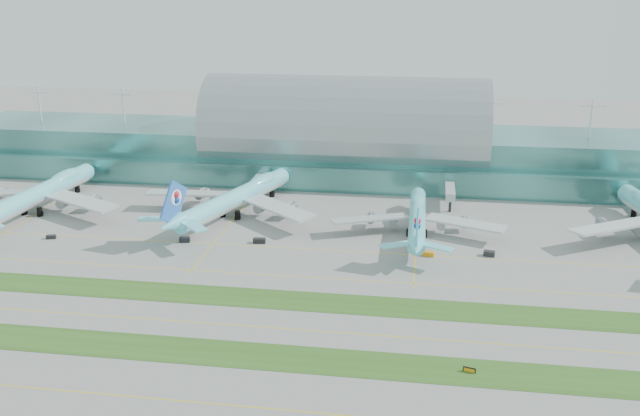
% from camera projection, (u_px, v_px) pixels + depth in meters
% --- Properties ---
extents(ground, '(700.00, 700.00, 0.00)m').
position_uv_depth(ground, '(289.00, 304.00, 189.36)').
color(ground, gray).
rests_on(ground, ground).
extents(terminal, '(340.00, 69.10, 36.00)m').
position_uv_depth(terminal, '(345.00, 144.00, 305.97)').
color(terminal, '#3D7A75').
rests_on(terminal, ground).
extents(grass_strip_near, '(420.00, 12.00, 0.08)m').
position_uv_depth(grass_strip_near, '(266.00, 357.00, 163.03)').
color(grass_strip_near, '#2D591E').
rests_on(grass_strip_near, ground).
extents(grass_strip_far, '(420.00, 12.00, 0.08)m').
position_uv_depth(grass_strip_far, '(291.00, 300.00, 191.22)').
color(grass_strip_far, '#2D591E').
rests_on(grass_strip_far, ground).
extents(taxiline_a, '(420.00, 0.35, 0.01)m').
position_uv_depth(taxiline_a, '(245.00, 406.00, 144.24)').
color(taxiline_a, yellow).
rests_on(taxiline_a, ground).
extents(taxiline_b, '(420.00, 0.35, 0.01)m').
position_uv_depth(taxiline_b, '(279.00, 328.00, 176.20)').
color(taxiline_b, yellow).
rests_on(taxiline_b, ground).
extents(taxiline_c, '(420.00, 0.35, 0.01)m').
position_uv_depth(taxiline_c, '(301.00, 277.00, 206.27)').
color(taxiline_c, yellow).
rests_on(taxiline_c, ground).
extents(taxiline_d, '(420.00, 0.35, 0.01)m').
position_uv_depth(taxiline_d, '(313.00, 249.00, 226.95)').
color(taxiline_d, yellow).
rests_on(taxiline_d, ground).
extents(airliner_a, '(71.71, 81.75, 22.49)m').
position_uv_depth(airliner_a, '(38.00, 193.00, 261.27)').
color(airliner_a, '#6CE2EF').
rests_on(airliner_a, ground).
extents(airliner_b, '(67.24, 78.14, 22.16)m').
position_uv_depth(airliner_b, '(237.00, 197.00, 257.93)').
color(airliner_b, '#70E6F6').
rests_on(airliner_b, ground).
extents(airliner_c, '(58.84, 66.67, 18.37)m').
position_uv_depth(airliner_c, '(417.00, 217.00, 239.66)').
color(airliner_c, '#6CE0EF').
rests_on(airliner_c, ground).
extents(gse_b, '(3.42, 2.35, 1.23)m').
position_uv_depth(gse_b, '(51.00, 237.00, 235.90)').
color(gse_b, black).
rests_on(gse_b, ground).
extents(gse_c, '(3.73, 2.49, 1.60)m').
position_uv_depth(gse_c, '(185.00, 240.00, 232.87)').
color(gse_c, black).
rests_on(gse_c, ground).
extents(gse_d, '(4.20, 2.36, 1.57)m').
position_uv_depth(gse_d, '(259.00, 241.00, 232.10)').
color(gse_d, black).
rests_on(gse_d, ground).
extents(gse_e, '(3.66, 2.38, 1.34)m').
position_uv_depth(gse_e, '(429.00, 254.00, 221.38)').
color(gse_e, orange).
rests_on(gse_e, ground).
extents(gse_f, '(3.76, 2.70, 1.63)m').
position_uv_depth(gse_f, '(489.00, 253.00, 221.33)').
color(gse_f, black).
rests_on(gse_f, ground).
extents(taxiway_sign_east, '(2.82, 1.02, 1.20)m').
position_uv_depth(taxiway_sign_east, '(469.00, 370.00, 156.45)').
color(taxiway_sign_east, black).
rests_on(taxiway_sign_east, ground).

